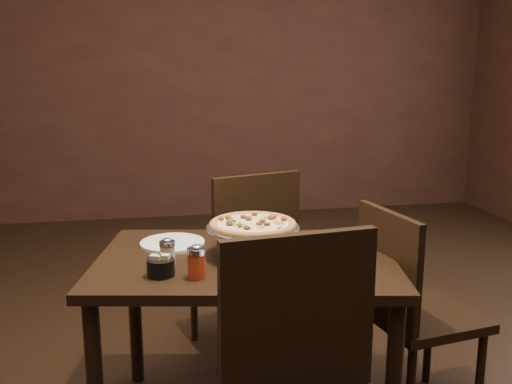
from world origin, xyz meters
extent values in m
cube|color=black|center=(0.00, 3.51, 1.40)|extent=(6.00, 0.02, 2.80)
cube|color=black|center=(0.00, 0.07, 0.69)|extent=(1.27, 0.97, 0.04)
cylinder|color=black|center=(-0.45, 0.48, 0.34)|extent=(0.06, 0.06, 0.68)
cylinder|color=black|center=(0.56, 0.29, 0.34)|extent=(0.06, 0.06, 0.68)
cylinder|color=silver|center=(0.03, 0.09, 0.72)|extent=(0.12, 0.12, 0.01)
cylinder|color=silver|center=(0.03, 0.09, 0.77)|extent=(0.03, 0.03, 0.10)
cylinder|color=silver|center=(0.03, 0.09, 0.82)|extent=(0.09, 0.09, 0.01)
cylinder|color=#9B9BA0|center=(0.03, 0.09, 0.83)|extent=(0.36, 0.36, 0.01)
torus|color=#9B9BA0|center=(0.03, 0.09, 0.83)|extent=(0.36, 0.36, 0.01)
cylinder|color=brown|center=(0.03, 0.09, 0.83)|extent=(0.33, 0.33, 0.01)
torus|color=brown|center=(0.03, 0.09, 0.84)|extent=(0.34, 0.34, 0.03)
cylinder|color=tan|center=(0.03, 0.09, 0.84)|extent=(0.28, 0.28, 0.01)
cylinder|color=beige|center=(-0.30, 0.04, 0.75)|extent=(0.05, 0.05, 0.07)
cylinder|color=silver|center=(-0.30, 0.04, 0.80)|extent=(0.06, 0.06, 0.02)
ellipsoid|color=silver|center=(-0.30, 0.04, 0.81)|extent=(0.03, 0.03, 0.01)
cylinder|color=maroon|center=(-0.21, -0.11, 0.76)|extent=(0.06, 0.06, 0.08)
cylinder|color=silver|center=(-0.21, -0.11, 0.81)|extent=(0.07, 0.07, 0.02)
ellipsoid|color=silver|center=(-0.21, -0.11, 0.82)|extent=(0.04, 0.04, 0.01)
cylinder|color=black|center=(-0.33, -0.07, 0.74)|extent=(0.10, 0.10, 0.06)
cube|color=tan|center=(-0.35, -0.07, 0.76)|extent=(0.05, 0.04, 0.07)
cube|color=tan|center=(-0.32, -0.07, 0.76)|extent=(0.05, 0.04, 0.07)
cube|color=white|center=(0.21, -0.18, 0.72)|extent=(0.14, 0.14, 0.01)
cylinder|color=white|center=(-0.28, 0.28, 0.72)|extent=(0.27, 0.27, 0.01)
cylinder|color=white|center=(0.05, -0.24, 0.72)|extent=(0.25, 0.25, 0.01)
cone|color=silver|center=(0.14, 0.03, 0.83)|extent=(0.16, 0.16, 0.00)
cylinder|color=black|center=(0.14, 0.03, 0.83)|extent=(0.09, 0.11, 0.02)
cube|color=black|center=(0.07, 0.72, 0.45)|extent=(0.55, 0.55, 0.04)
cube|color=black|center=(0.13, 0.52, 0.72)|extent=(0.43, 0.16, 0.46)
cylinder|color=black|center=(0.19, 0.94, 0.22)|extent=(0.04, 0.04, 0.43)
cylinder|color=black|center=(-0.15, 0.84, 0.22)|extent=(0.04, 0.04, 0.43)
cylinder|color=black|center=(0.29, 0.60, 0.22)|extent=(0.04, 0.04, 0.43)
cylinder|color=black|center=(-0.05, 0.49, 0.22)|extent=(0.04, 0.04, 0.43)
cube|color=black|center=(0.04, -0.56, 0.75)|extent=(0.46, 0.09, 0.48)
cube|color=black|center=(0.73, 0.03, 0.42)|extent=(0.48, 0.48, 0.04)
cube|color=black|center=(0.55, 0.00, 0.67)|extent=(0.10, 0.41, 0.43)
cylinder|color=black|center=(0.93, -0.11, 0.20)|extent=(0.04, 0.04, 0.40)
cylinder|color=black|center=(0.87, 0.22, 0.20)|extent=(0.04, 0.04, 0.40)
cylinder|color=black|center=(0.54, 0.16, 0.20)|extent=(0.04, 0.04, 0.40)
camera|label=1|loc=(-0.36, -2.00, 1.43)|focal=40.00mm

